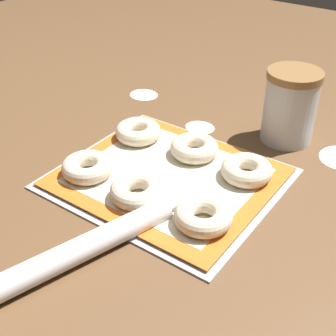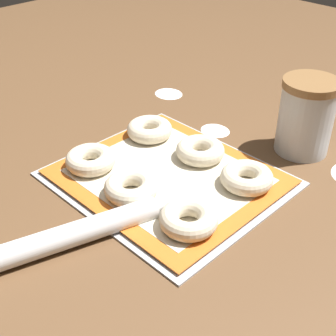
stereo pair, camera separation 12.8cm
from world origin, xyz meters
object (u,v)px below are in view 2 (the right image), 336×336
at_px(bagel_back_right, 247,178).
at_px(bagel_front_right, 189,219).
at_px(bagel_front_center, 131,187).
at_px(bagel_back_left, 150,129).
at_px(baking_tray, 168,178).
at_px(flour_canister, 306,116).
at_px(bagel_back_center, 200,150).
at_px(bagel_front_left, 91,160).
at_px(rolling_pin, 46,243).

bearing_deg(bagel_back_right, bagel_front_right, -88.38).
distance_m(bagel_front_center, bagel_back_left, 0.22).
bearing_deg(bagel_front_center, baking_tray, 88.29).
xyz_separation_m(bagel_front_center, flour_canister, (0.13, 0.38, 0.05)).
height_order(bagel_front_center, bagel_back_center, same).
relative_size(bagel_front_left, bagel_front_right, 1.00).
bearing_deg(flour_canister, bagel_back_right, -88.52).
bearing_deg(bagel_back_left, bagel_back_right, 0.82).
relative_size(bagel_back_center, flour_canister, 0.62).
xyz_separation_m(bagel_front_left, bagel_back_center, (0.13, 0.18, 0.00)).
xyz_separation_m(bagel_front_left, bagel_front_right, (0.27, 0.01, 0.00)).
distance_m(bagel_front_left, bagel_front_center, 0.13).
distance_m(bagel_front_center, bagel_back_center, 0.19).
distance_m(baking_tray, flour_canister, 0.32).
height_order(bagel_front_center, flour_canister, flour_canister).
bearing_deg(bagel_front_right, bagel_back_right, 91.62).
xyz_separation_m(baking_tray, rolling_pin, (0.01, -0.28, 0.02)).
height_order(bagel_front_left, bagel_front_right, same).
bearing_deg(bagel_front_center, bagel_back_right, 53.29).
relative_size(baking_tray, flour_canister, 2.57).
height_order(bagel_front_left, flour_canister, flour_canister).
xyz_separation_m(baking_tray, bagel_front_right, (0.13, -0.08, 0.02)).
bearing_deg(bagel_back_left, bagel_back_center, 5.74).
bearing_deg(bagel_front_left, bagel_back_left, 92.38).
relative_size(bagel_front_right, bagel_back_right, 1.00).
xyz_separation_m(bagel_back_left, bagel_back_right, (0.27, 0.00, 0.00)).
bearing_deg(bagel_back_right, rolling_pin, -108.41).
height_order(baking_tray, bagel_back_right, bagel_back_right).
height_order(baking_tray, bagel_front_left, bagel_front_left).
distance_m(bagel_front_right, bagel_back_left, 0.32).
xyz_separation_m(bagel_front_right, flour_canister, (-0.01, 0.37, 0.05)).
distance_m(bagel_front_left, bagel_back_right, 0.31).
relative_size(bagel_front_right, bagel_back_center, 1.00).
bearing_deg(baking_tray, bagel_front_center, -91.71).
bearing_deg(bagel_back_left, bagel_front_center, -51.90).
bearing_deg(bagel_back_right, bagel_front_center, -126.71).
bearing_deg(bagel_front_center, bagel_front_right, 3.98).
distance_m(bagel_front_left, bagel_front_right, 0.27).
relative_size(bagel_front_center, bagel_front_right, 1.00).
bearing_deg(baking_tray, bagel_back_center, 89.35).
xyz_separation_m(baking_tray, bagel_front_center, (-0.00, -0.09, 0.02)).
bearing_deg(bagel_front_center, bagel_back_left, 128.10).
distance_m(bagel_back_left, bagel_back_center, 0.14).
bearing_deg(baking_tray, bagel_front_left, -145.70).
bearing_deg(bagel_front_right, bagel_back_left, 149.01).
bearing_deg(flour_canister, bagel_front_left, -124.14).
bearing_deg(baking_tray, bagel_back_right, 32.85).
bearing_deg(bagel_front_left, bagel_back_right, 33.59).
xyz_separation_m(baking_tray, flour_canister, (0.12, 0.29, 0.08)).
height_order(baking_tray, bagel_back_center, bagel_back_center).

